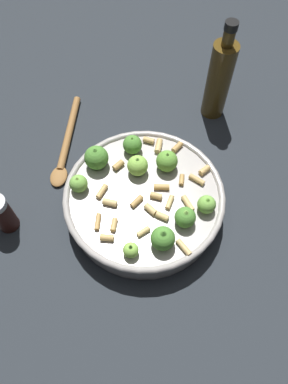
# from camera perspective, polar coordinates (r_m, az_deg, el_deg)

# --- Properties ---
(ground_plane) EXTENTS (2.40, 2.40, 0.00)m
(ground_plane) POSITION_cam_1_polar(r_m,az_deg,el_deg) (0.73, 0.00, -2.62)
(ground_plane) COLOR #23282D
(cooking_pan) EXTENTS (0.31, 0.31, 0.11)m
(cooking_pan) POSITION_cam_1_polar(r_m,az_deg,el_deg) (0.70, -0.02, -1.10)
(cooking_pan) COLOR #9E9993
(cooking_pan) RESTS_ON ground
(pepper_shaker) EXTENTS (0.04, 0.04, 0.09)m
(pepper_shaker) POSITION_cam_1_polar(r_m,az_deg,el_deg) (0.72, -21.67, -3.26)
(pepper_shaker) COLOR #33140F
(pepper_shaker) RESTS_ON ground
(olive_oil_bottle) EXTENTS (0.05, 0.05, 0.24)m
(olive_oil_bottle) POSITION_cam_1_polar(r_m,az_deg,el_deg) (0.83, 11.85, 17.18)
(olive_oil_bottle) COLOR #4C3814
(olive_oil_bottle) RESTS_ON ground
(wooden_spoon) EXTENTS (0.07, 0.25, 0.02)m
(wooden_spoon) POSITION_cam_1_polar(r_m,az_deg,el_deg) (0.83, -12.27, 7.39)
(wooden_spoon) COLOR olive
(wooden_spoon) RESTS_ON ground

